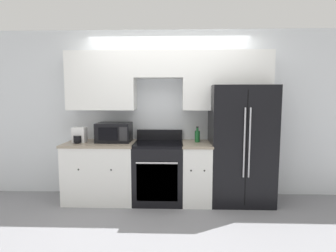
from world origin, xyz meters
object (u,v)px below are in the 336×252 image
(oven_range, at_px, (159,171))
(microwave, at_px, (114,132))
(refrigerator, at_px, (240,144))
(bottle, at_px, (197,136))

(oven_range, height_order, microwave, microwave)
(refrigerator, xyz_separation_m, bottle, (-0.63, 0.02, 0.12))
(refrigerator, distance_m, bottle, 0.64)
(oven_range, xyz_separation_m, microwave, (-0.67, 0.06, 0.58))
(refrigerator, bearing_deg, oven_range, -177.16)
(oven_range, height_order, bottle, bottle)
(oven_range, bearing_deg, bottle, 7.97)
(oven_range, xyz_separation_m, bottle, (0.58, 0.08, 0.53))
(microwave, relative_size, bottle, 2.14)
(microwave, bearing_deg, bottle, 0.82)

